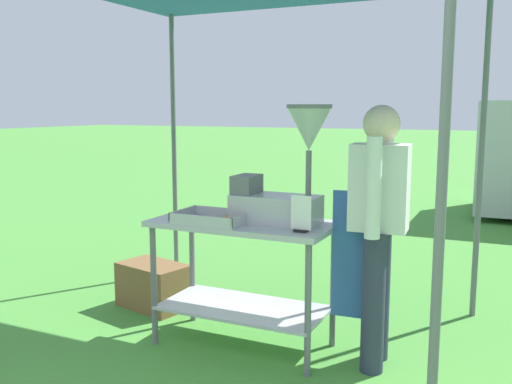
{
  "coord_description": "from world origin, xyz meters",
  "views": [
    {
      "loc": [
        1.62,
        -2.08,
        1.59
      ],
      "look_at": [
        -0.02,
        1.39,
        1.02
      ],
      "focal_mm": 39.88,
      "sensor_mm": 36.0,
      "label": 1
    }
  ],
  "objects_px": {
    "donut_tray": "(213,220)",
    "supply_crate": "(153,286)",
    "donut_cart": "(243,255)",
    "vendor": "(377,223)",
    "donut_fryer": "(286,176)",
    "menu_sign": "(301,217)"
  },
  "relations": [
    {
      "from": "donut_cart",
      "to": "menu_sign",
      "type": "height_order",
      "value": "menu_sign"
    },
    {
      "from": "donut_fryer",
      "to": "donut_tray",
      "type": "bearing_deg",
      "value": -158.34
    },
    {
      "from": "donut_cart",
      "to": "menu_sign",
      "type": "distance_m",
      "value": 0.58
    },
    {
      "from": "donut_cart",
      "to": "menu_sign",
      "type": "bearing_deg",
      "value": -17.9
    },
    {
      "from": "donut_cart",
      "to": "vendor",
      "type": "xyz_separation_m",
      "value": [
        0.87,
        0.09,
        0.28
      ]
    },
    {
      "from": "donut_tray",
      "to": "vendor",
      "type": "height_order",
      "value": "vendor"
    },
    {
      "from": "donut_tray",
      "to": "supply_crate",
      "type": "relative_size",
      "value": 0.75
    },
    {
      "from": "donut_tray",
      "to": "menu_sign",
      "type": "bearing_deg",
      "value": -1.96
    },
    {
      "from": "donut_cart",
      "to": "supply_crate",
      "type": "relative_size",
      "value": 1.94
    },
    {
      "from": "donut_cart",
      "to": "donut_fryer",
      "type": "relative_size",
      "value": 1.58
    },
    {
      "from": "donut_cart",
      "to": "supply_crate",
      "type": "xyz_separation_m",
      "value": [
        -0.98,
        0.35,
        -0.44
      ]
    },
    {
      "from": "donut_fryer",
      "to": "menu_sign",
      "type": "height_order",
      "value": "donut_fryer"
    },
    {
      "from": "donut_tray",
      "to": "supply_crate",
      "type": "xyz_separation_m",
      "value": [
        -0.83,
        0.48,
        -0.7
      ]
    },
    {
      "from": "donut_cart",
      "to": "supply_crate",
      "type": "height_order",
      "value": "donut_cart"
    },
    {
      "from": "menu_sign",
      "to": "supply_crate",
      "type": "height_order",
      "value": "menu_sign"
    },
    {
      "from": "donut_cart",
      "to": "donut_tray",
      "type": "relative_size",
      "value": 2.59
    },
    {
      "from": "donut_tray",
      "to": "donut_fryer",
      "type": "relative_size",
      "value": 0.61
    },
    {
      "from": "donut_cart",
      "to": "donut_tray",
      "type": "distance_m",
      "value": 0.32
    },
    {
      "from": "donut_fryer",
      "to": "supply_crate",
      "type": "bearing_deg",
      "value": 166.42
    },
    {
      "from": "donut_fryer",
      "to": "vendor",
      "type": "distance_m",
      "value": 0.64
    },
    {
      "from": "donut_tray",
      "to": "vendor",
      "type": "distance_m",
      "value": 1.04
    },
    {
      "from": "donut_tray",
      "to": "menu_sign",
      "type": "distance_m",
      "value": 0.62
    }
  ]
}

